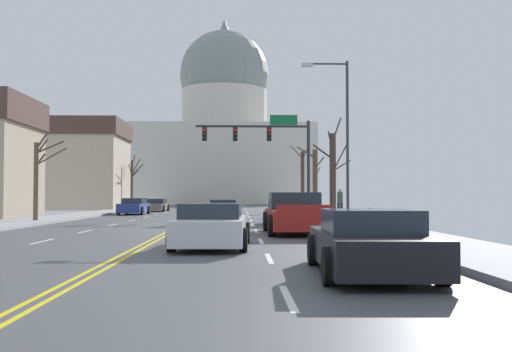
{
  "coord_description": "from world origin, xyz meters",
  "views": [
    {
      "loc": [
        2.79,
        -27.25,
        1.47
      ],
      "look_at": [
        4.33,
        24.96,
        3.24
      ],
      "focal_mm": 40.64,
      "sensor_mm": 36.0,
      "label": 1
    }
  ],
  "objects_px": {
    "signal_gantry": "(268,143)",
    "sedan_near_01": "(285,214)",
    "bicycle_parked": "(369,219)",
    "street_lamp_right": "(341,126)",
    "sedan_oncoming_01": "(156,205)",
    "sedan_near_04": "(369,244)",
    "pickup_truck_near_02": "(296,215)",
    "sedan_oncoming_00": "(134,207)",
    "sedan_near_00": "(223,210)",
    "sedan_near_03": "(212,227)",
    "pedestrian_00": "(340,201)"
  },
  "relations": [
    {
      "from": "sedan_near_00",
      "to": "sedan_oncoming_01",
      "type": "bearing_deg",
      "value": 109.77
    },
    {
      "from": "pedestrian_00",
      "to": "pickup_truck_near_02",
      "type": "bearing_deg",
      "value": -107.11
    },
    {
      "from": "sedan_oncoming_00",
      "to": "pedestrian_00",
      "type": "relative_size",
      "value": 2.67
    },
    {
      "from": "sedan_near_01",
      "to": "bicycle_parked",
      "type": "height_order",
      "value": "sedan_near_01"
    },
    {
      "from": "sedan_near_00",
      "to": "pedestrian_00",
      "type": "height_order",
      "value": "pedestrian_00"
    },
    {
      "from": "signal_gantry",
      "to": "sedan_near_04",
      "type": "bearing_deg",
      "value": -89.15
    },
    {
      "from": "sedan_near_00",
      "to": "sedan_near_01",
      "type": "distance_m",
      "value": 7.32
    },
    {
      "from": "sedan_near_00",
      "to": "pickup_truck_near_02",
      "type": "distance_m",
      "value": 13.5
    },
    {
      "from": "sedan_near_03",
      "to": "street_lamp_right",
      "type": "bearing_deg",
      "value": 64.22
    },
    {
      "from": "signal_gantry",
      "to": "sedan_near_04",
      "type": "distance_m",
      "value": 29.42
    },
    {
      "from": "sedan_near_04",
      "to": "bicycle_parked",
      "type": "height_order",
      "value": "sedan_near_04"
    },
    {
      "from": "signal_gantry",
      "to": "sedan_near_03",
      "type": "distance_m",
      "value": 23.96
    },
    {
      "from": "sedan_near_01",
      "to": "bicycle_parked",
      "type": "distance_m",
      "value": 6.1
    },
    {
      "from": "street_lamp_right",
      "to": "sedan_near_01",
      "type": "height_order",
      "value": "street_lamp_right"
    },
    {
      "from": "sedan_near_03",
      "to": "sedan_oncoming_00",
      "type": "xyz_separation_m",
      "value": [
        -7.44,
        29.1,
        0.02
      ]
    },
    {
      "from": "signal_gantry",
      "to": "sedan_oncoming_00",
      "type": "distance_m",
      "value": 12.56
    },
    {
      "from": "signal_gantry",
      "to": "sedan_oncoming_00",
      "type": "bearing_deg",
      "value": 150.66
    },
    {
      "from": "sedan_near_01",
      "to": "pickup_truck_near_02",
      "type": "distance_m",
      "value": 6.57
    },
    {
      "from": "sedan_oncoming_01",
      "to": "bicycle_parked",
      "type": "height_order",
      "value": "sedan_oncoming_01"
    },
    {
      "from": "sedan_oncoming_01",
      "to": "bicycle_parked",
      "type": "xyz_separation_m",
      "value": [
        13.16,
        -30.83,
        -0.07
      ]
    },
    {
      "from": "pedestrian_00",
      "to": "sedan_near_03",
      "type": "bearing_deg",
      "value": -110.12
    },
    {
      "from": "street_lamp_right",
      "to": "sedan_near_00",
      "type": "height_order",
      "value": "street_lamp_right"
    },
    {
      "from": "signal_gantry",
      "to": "sedan_near_03",
      "type": "xyz_separation_m",
      "value": [
        -2.77,
        -23.36,
        -4.54
      ]
    },
    {
      "from": "sedan_near_04",
      "to": "sedan_oncoming_01",
      "type": "relative_size",
      "value": 0.98
    },
    {
      "from": "pedestrian_00",
      "to": "bicycle_parked",
      "type": "relative_size",
      "value": 1.0
    },
    {
      "from": "street_lamp_right",
      "to": "sedan_near_03",
      "type": "bearing_deg",
      "value": -115.78
    },
    {
      "from": "signal_gantry",
      "to": "sedan_near_01",
      "type": "height_order",
      "value": "signal_gantry"
    },
    {
      "from": "sedan_near_04",
      "to": "sedan_oncoming_00",
      "type": "relative_size",
      "value": 0.98
    },
    {
      "from": "sedan_near_03",
      "to": "bicycle_parked",
      "type": "height_order",
      "value": "sedan_near_03"
    },
    {
      "from": "sedan_near_01",
      "to": "sedan_oncoming_00",
      "type": "bearing_deg",
      "value": 122.49
    },
    {
      "from": "signal_gantry",
      "to": "bicycle_parked",
      "type": "bearing_deg",
      "value": -78.13
    },
    {
      "from": "sedan_near_00",
      "to": "sedan_oncoming_01",
      "type": "relative_size",
      "value": 1.0
    },
    {
      "from": "pickup_truck_near_02",
      "to": "sedan_oncoming_00",
      "type": "relative_size",
      "value": 1.13
    },
    {
      "from": "street_lamp_right",
      "to": "pickup_truck_near_02",
      "type": "relative_size",
      "value": 1.51
    },
    {
      "from": "street_lamp_right",
      "to": "sedan_oncoming_01",
      "type": "relative_size",
      "value": 1.72
    },
    {
      "from": "street_lamp_right",
      "to": "sedan_oncoming_01",
      "type": "distance_m",
      "value": 29.35
    },
    {
      "from": "bicycle_parked",
      "to": "sedan_oncoming_01",
      "type": "bearing_deg",
      "value": 113.12
    },
    {
      "from": "sedan_oncoming_00",
      "to": "pickup_truck_near_02",
      "type": "bearing_deg",
      "value": -65.69
    },
    {
      "from": "signal_gantry",
      "to": "street_lamp_right",
      "type": "distance_m",
      "value": 11.63
    },
    {
      "from": "sedan_oncoming_01",
      "to": "pedestrian_00",
      "type": "bearing_deg",
      "value": -53.6
    },
    {
      "from": "sedan_near_04",
      "to": "sedan_oncoming_00",
      "type": "height_order",
      "value": "sedan_oncoming_00"
    },
    {
      "from": "sedan_near_03",
      "to": "sedan_oncoming_01",
      "type": "distance_m",
      "value": 38.8
    },
    {
      "from": "sedan_oncoming_01",
      "to": "sedan_near_00",
      "type": "bearing_deg",
      "value": -70.23
    },
    {
      "from": "sedan_near_03",
      "to": "sedan_near_04",
      "type": "relative_size",
      "value": 1.01
    },
    {
      "from": "sedan_near_00",
      "to": "sedan_oncoming_00",
      "type": "distance_m",
      "value": 12.31
    },
    {
      "from": "sedan_near_01",
      "to": "sedan_oncoming_01",
      "type": "xyz_separation_m",
      "value": [
        -10.09,
        25.55,
        -0.0
      ]
    },
    {
      "from": "signal_gantry",
      "to": "sedan_oncoming_01",
      "type": "height_order",
      "value": "signal_gantry"
    },
    {
      "from": "street_lamp_right",
      "to": "sedan_near_01",
      "type": "distance_m",
      "value": 5.2
    },
    {
      "from": "sedan_near_00",
      "to": "sedan_oncoming_00",
      "type": "xyz_separation_m",
      "value": [
        -7.25,
        9.94,
        0.03
      ]
    },
    {
      "from": "street_lamp_right",
      "to": "sedan_near_01",
      "type": "xyz_separation_m",
      "value": [
        -2.8,
        0.45,
        -4.36
      ]
    }
  ]
}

